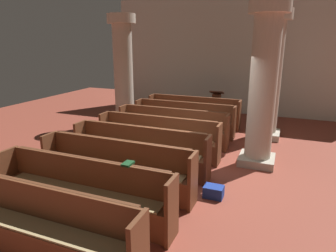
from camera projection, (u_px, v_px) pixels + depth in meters
name	position (u px, v px, depth m)	size (l,w,h in m)	color
ground_plane	(185.00, 169.00, 6.81)	(19.20, 19.20, 0.00)	brown
back_wall	(236.00, 56.00, 11.62)	(10.00, 0.16, 4.50)	beige
pew_row_0	(194.00, 111.00, 10.18)	(3.16, 0.46, 0.99)	brown
pew_row_1	(184.00, 117.00, 9.28)	(3.16, 0.46, 0.99)	brown
pew_row_2	(172.00, 126.00, 8.39)	(3.16, 0.47, 0.99)	brown
pew_row_3	(158.00, 136.00, 7.49)	(3.16, 0.46, 0.99)	brown
pew_row_4	(140.00, 149.00, 6.59)	(3.16, 0.46, 0.99)	brown
pew_row_5	(116.00, 165.00, 5.69)	(3.16, 0.47, 0.99)	brown
pew_row_6	(82.00, 189.00, 4.79)	(3.16, 0.46, 0.99)	brown
pew_row_7	(34.00, 223.00, 3.89)	(3.16, 0.46, 0.99)	brown
pillar_aisle_side	(270.00, 74.00, 8.60)	(0.93, 0.93, 3.67)	#B6AD9A
pillar_far_side	(123.00, 69.00, 10.11)	(0.93, 0.93, 3.67)	#B6AD9A
pillar_aisle_rear	(263.00, 83.00, 6.60)	(0.87, 0.87, 3.67)	#B6AD9A
lectern	(216.00, 107.00, 11.04)	(0.48, 0.45, 1.08)	#562B1A
hymn_book	(128.00, 164.00, 4.56)	(0.14, 0.21, 0.04)	#194723
kneeler_box_blue	(214.00, 192.00, 5.55)	(0.36, 0.26, 0.22)	navy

